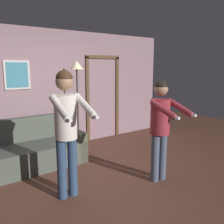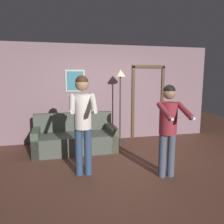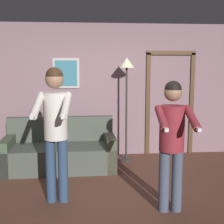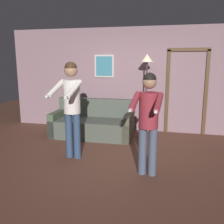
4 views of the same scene
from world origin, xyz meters
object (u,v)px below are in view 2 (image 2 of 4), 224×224
at_px(couch, 75,139).
at_px(person_standing_right, 168,123).
at_px(torchiere_lamp, 120,84).
at_px(person_standing_left, 83,116).

bearing_deg(couch, person_standing_right, -50.51).
distance_m(couch, torchiere_lamp, 1.80).
distance_m(person_standing_left, person_standing_right, 1.47).
relative_size(torchiere_lamp, person_standing_left, 1.09).
bearing_deg(person_standing_left, torchiere_lamp, 56.94).
bearing_deg(person_standing_right, torchiere_lamp, 96.76).
xyz_separation_m(couch, torchiere_lamp, (1.22, 0.38, 1.28)).
bearing_deg(couch, torchiere_lamp, 17.46).
height_order(couch, torchiere_lamp, torchiere_lamp).
height_order(couch, person_standing_left, person_standing_left).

